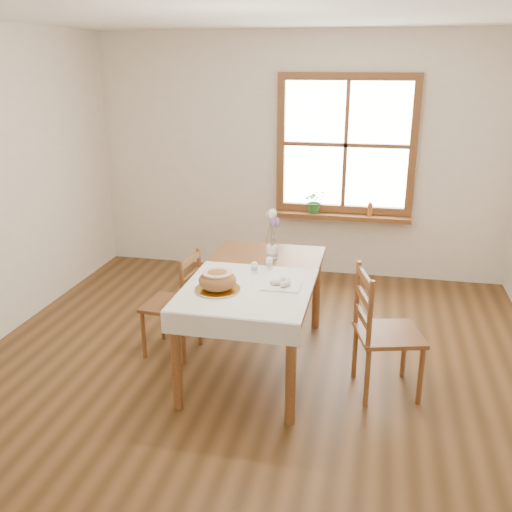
{
  "coord_description": "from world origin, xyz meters",
  "views": [
    {
      "loc": [
        0.85,
        -3.65,
        2.28
      ],
      "look_at": [
        0.0,
        0.3,
        0.9
      ],
      "focal_mm": 40.0,
      "sensor_mm": 36.0,
      "label": 1
    }
  ],
  "objects_px": {
    "chair_right": "(389,332)",
    "dining_table": "(256,285)",
    "bread_plate": "(218,289)",
    "flower_vase": "(272,253)",
    "chair_left": "(171,303)"
  },
  "relations": [
    {
      "from": "dining_table",
      "to": "chair_left",
      "type": "bearing_deg",
      "value": 176.63
    },
    {
      "from": "flower_vase",
      "to": "chair_right",
      "type": "bearing_deg",
      "value": -31.42
    },
    {
      "from": "chair_right",
      "to": "dining_table",
      "type": "bearing_deg",
      "value": 63.41
    },
    {
      "from": "dining_table",
      "to": "bread_plate",
      "type": "height_order",
      "value": "bread_plate"
    },
    {
      "from": "chair_right",
      "to": "flower_vase",
      "type": "height_order",
      "value": "chair_right"
    },
    {
      "from": "bread_plate",
      "to": "flower_vase",
      "type": "bearing_deg",
      "value": 72.78
    },
    {
      "from": "chair_right",
      "to": "bread_plate",
      "type": "relative_size",
      "value": 3.03
    },
    {
      "from": "dining_table",
      "to": "chair_left",
      "type": "relative_size",
      "value": 1.85
    },
    {
      "from": "bread_plate",
      "to": "flower_vase",
      "type": "xyz_separation_m",
      "value": [
        0.24,
        0.78,
        0.03
      ]
    },
    {
      "from": "dining_table",
      "to": "chair_left",
      "type": "distance_m",
      "value": 0.75
    },
    {
      "from": "dining_table",
      "to": "flower_vase",
      "type": "distance_m",
      "value": 0.41
    },
    {
      "from": "chair_left",
      "to": "bread_plate",
      "type": "xyz_separation_m",
      "value": [
        0.52,
        -0.43,
        0.34
      ]
    },
    {
      "from": "chair_right",
      "to": "bread_plate",
      "type": "distance_m",
      "value": 1.25
    },
    {
      "from": "dining_table",
      "to": "flower_vase",
      "type": "bearing_deg",
      "value": 82.69
    },
    {
      "from": "dining_table",
      "to": "chair_right",
      "type": "height_order",
      "value": "chair_right"
    }
  ]
}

